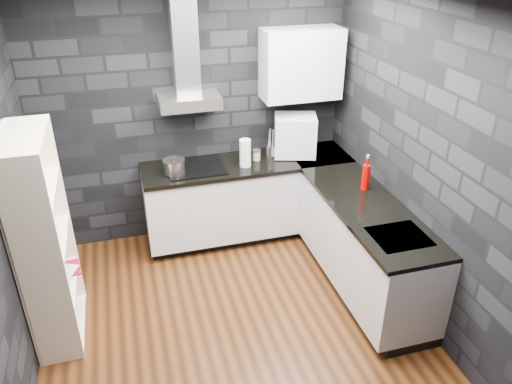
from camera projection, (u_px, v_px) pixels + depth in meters
name	position (u px, v px, depth m)	size (l,w,h in m)	color
ground	(232.00, 319.00, 4.43)	(3.20, 3.20, 0.00)	#472510
wall_back	(193.00, 115.00, 5.17)	(3.20, 0.05, 2.70)	black
wall_front	(303.00, 333.00, 2.41)	(3.20, 0.05, 2.70)	black
wall_right	(417.00, 160.00, 4.18)	(0.05, 3.20, 2.70)	black
toekick_back	(247.00, 228.00, 5.66)	(2.18, 0.50, 0.10)	black
toekick_right	(364.00, 282.00, 4.81)	(0.50, 1.78, 0.10)	black
counter_back_cab	(248.00, 197.00, 5.42)	(2.20, 0.60, 0.76)	silver
counter_right_cab	(365.00, 246.00, 4.60)	(0.60, 1.80, 0.76)	silver
counter_back_top	(248.00, 164.00, 5.23)	(2.20, 0.62, 0.04)	black
counter_right_top	(369.00, 208.00, 4.41)	(0.62, 1.80, 0.04)	black
counter_corner_top	(319.00, 155.00, 5.43)	(0.62, 0.62, 0.04)	black
hood_body	(190.00, 102.00, 4.89)	(0.60, 0.34, 0.12)	silver
hood_chimney	(185.00, 47.00, 4.71)	(0.24, 0.20, 0.90)	silver
upper_cabinet	(301.00, 64.00, 5.02)	(0.80, 0.35, 0.70)	silver
cooktop	(196.00, 167.00, 5.09)	(0.58, 0.50, 0.01)	black
sink_rim	(399.00, 237.00, 3.98)	(0.44, 0.40, 0.01)	silver
pot	(174.00, 167.00, 4.94)	(0.21, 0.21, 0.12)	silver
glass_vase	(245.00, 153.00, 5.07)	(0.12, 0.12, 0.29)	white
storage_jar	(256.00, 156.00, 5.24)	(0.08, 0.08, 0.10)	tan
utensil_crock	(270.00, 151.00, 5.30)	(0.10, 0.10, 0.13)	silver
appliance_garage	(295.00, 135.00, 5.27)	(0.43, 0.33, 0.43)	silver
red_bottle	(366.00, 177.00, 4.63)	(0.07, 0.07, 0.25)	#9B0100
bookshelf	(45.00, 242.00, 3.90)	(0.34, 0.80, 1.80)	white
fruit_bowl	(42.00, 246.00, 3.79)	(0.22, 0.22, 0.06)	silver
book_red	(56.00, 261.00, 4.23)	(0.19, 0.02, 0.25)	maroon
book_second	(54.00, 262.00, 4.18)	(0.16, 0.02, 0.22)	#B2B2B2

